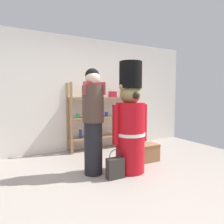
% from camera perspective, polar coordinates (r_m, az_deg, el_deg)
% --- Properties ---
extents(ground_plane, '(6.40, 6.40, 0.00)m').
position_cam_1_polar(ground_plane, '(2.91, 1.01, -21.01)').
color(ground_plane, '#9E9389').
extents(back_wall, '(6.40, 0.12, 2.60)m').
position_cam_1_polar(back_wall, '(4.68, -11.94, 5.06)').
color(back_wall, silver).
rests_on(back_wall, ground_plane).
extents(merchandise_shelf, '(1.53, 0.35, 1.55)m').
position_cam_1_polar(merchandise_shelf, '(4.71, -3.44, -1.09)').
color(merchandise_shelf, '#93704C').
rests_on(merchandise_shelf, ground_plane).
extents(teddy_bear_guard, '(0.65, 0.50, 1.81)m').
position_cam_1_polar(teddy_bear_guard, '(3.28, 5.26, -3.13)').
color(teddy_bear_guard, red).
rests_on(teddy_bear_guard, ground_plane).
extents(person_shopper, '(0.36, 0.34, 1.69)m').
position_cam_1_polar(person_shopper, '(3.16, -5.45, -2.03)').
color(person_shopper, black).
rests_on(person_shopper, ground_plane).
extents(shopping_bag, '(0.27, 0.13, 0.45)m').
position_cam_1_polar(shopping_bag, '(3.15, 0.92, -15.69)').
color(shopping_bag, '#332D28').
rests_on(shopping_bag, ground_plane).
extents(display_crate, '(0.42, 0.32, 0.33)m').
position_cam_1_polar(display_crate, '(3.99, 9.97, -11.31)').
color(display_crate, olive).
rests_on(display_crate, ground_plane).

